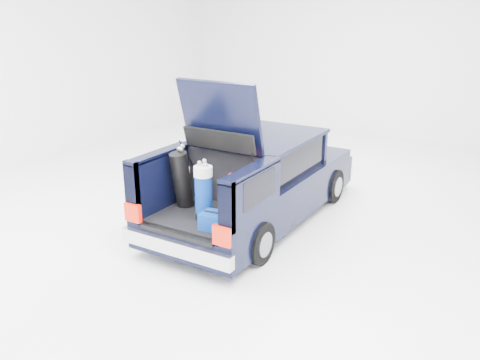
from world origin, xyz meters
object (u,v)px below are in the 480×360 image
Objects in this scene: car at (259,180)px; blue_duffel at (218,221)px; blue_golf_bag at (204,192)px; red_suitcase at (241,197)px; black_golf_bag at (182,179)px.

car reaches higher than blue_duffel.
car is 5.34× the size of blue_golf_bag.
car is 9.33× the size of blue_duffel.
red_suitcase is 0.53m from blue_golf_bag.
blue_golf_bag is at bearing 144.67° from blue_duffel.
blue_duffel is at bearing -31.60° from blue_golf_bag.
car is at bearing 86.81° from red_suitcase.
car is 7.32× the size of red_suitcase.
black_golf_bag is (-0.95, -0.11, 0.13)m from red_suitcase.
red_suitcase is at bearing -70.87° from car.
red_suitcase reaches higher than blue_duffel.
red_suitcase is at bearing 15.52° from black_golf_bag.
black_golf_bag is (-0.48, -1.47, 0.35)m from car.
black_golf_bag is at bearing 164.31° from red_suitcase.
car is at bearing 88.69° from blue_golf_bag.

